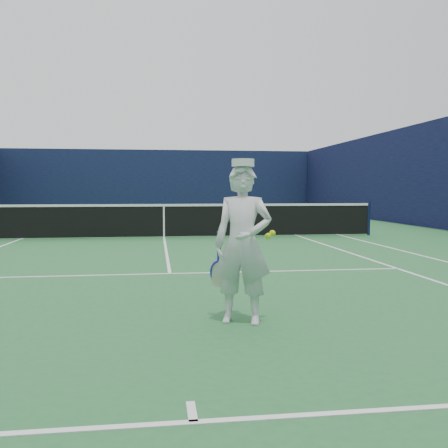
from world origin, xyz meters
name	(u,v)px	position (x,y,z in m)	size (l,w,h in m)	color
ground	(164,238)	(0.00, 0.00, 0.00)	(80.00, 80.00, 0.00)	#266433
court_markings	(164,238)	(0.00, 0.00, 0.00)	(11.03, 23.83, 0.01)	white
windscreen_fence	(163,170)	(0.00, 0.00, 2.00)	(20.12, 36.12, 4.00)	#0D1533
tennis_net	(164,219)	(0.00, 0.00, 0.55)	(12.88, 0.09, 1.07)	#141E4C
tennis_player	(243,244)	(0.70, -9.62, 0.86)	(0.72, 0.67, 1.76)	white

